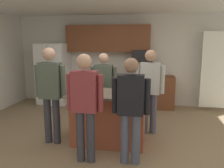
{
  "coord_description": "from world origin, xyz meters",
  "views": [
    {
      "loc": [
        0.93,
        -4.09,
        1.88
      ],
      "look_at": [
        0.14,
        0.27,
        1.05
      ],
      "focal_mm": 37.69,
      "sensor_mm": 36.0,
      "label": 1
    }
  ],
  "objects_px": {
    "tumbler_amber": "(126,93)",
    "glass_dark_ale": "(124,89)",
    "person_guest_right": "(85,101)",
    "person_elder_center": "(104,85)",
    "kitchen_island": "(109,117)",
    "person_host_foreground": "(131,105)",
    "microwave_over_range": "(143,56)",
    "mug_blue_stoneware": "(92,92)",
    "glass_short_whisky": "(116,86)",
    "refrigerator": "(54,74)",
    "mug_ceramic_white": "(92,88)",
    "person_guest_by_door": "(51,89)",
    "person_guest_left": "(150,86)",
    "glass_stout_tall": "(137,92)"
  },
  "relations": [
    {
      "from": "tumbler_amber",
      "to": "glass_dark_ale",
      "type": "relative_size",
      "value": 0.76
    },
    {
      "from": "person_guest_right",
      "to": "person_elder_center",
      "type": "bearing_deg",
      "value": 17.77
    },
    {
      "from": "person_guest_right",
      "to": "tumbler_amber",
      "type": "relative_size",
      "value": 13.26
    },
    {
      "from": "kitchen_island",
      "to": "person_host_foreground",
      "type": "bearing_deg",
      "value": -56.63
    },
    {
      "from": "microwave_over_range",
      "to": "mug_blue_stoneware",
      "type": "xyz_separation_m",
      "value": [
        -0.72,
        -2.78,
        -0.45
      ]
    },
    {
      "from": "kitchen_island",
      "to": "glass_short_whisky",
      "type": "distance_m",
      "value": 0.6
    },
    {
      "from": "mug_blue_stoneware",
      "to": "refrigerator",
      "type": "bearing_deg",
      "value": 125.28
    },
    {
      "from": "kitchen_island",
      "to": "mug_ceramic_white",
      "type": "xyz_separation_m",
      "value": [
        -0.36,
        0.19,
        0.51
      ]
    },
    {
      "from": "microwave_over_range",
      "to": "person_guest_by_door",
      "type": "height_order",
      "value": "person_guest_by_door"
    },
    {
      "from": "kitchen_island",
      "to": "person_guest_left",
      "type": "bearing_deg",
      "value": 39.1
    },
    {
      "from": "kitchen_island",
      "to": "mug_ceramic_white",
      "type": "bearing_deg",
      "value": 152.81
    },
    {
      "from": "person_guest_by_door",
      "to": "person_elder_center",
      "type": "bearing_deg",
      "value": 40.25
    },
    {
      "from": "person_host_foreground",
      "to": "mug_blue_stoneware",
      "type": "relative_size",
      "value": 12.44
    },
    {
      "from": "person_host_foreground",
      "to": "tumbler_amber",
      "type": "xyz_separation_m",
      "value": [
        -0.12,
        0.47,
        0.07
      ]
    },
    {
      "from": "microwave_over_range",
      "to": "glass_stout_tall",
      "type": "height_order",
      "value": "microwave_over_range"
    },
    {
      "from": "person_guest_left",
      "to": "glass_stout_tall",
      "type": "distance_m",
      "value": 0.75
    },
    {
      "from": "person_guest_left",
      "to": "glass_dark_ale",
      "type": "relative_size",
      "value": 10.08
    },
    {
      "from": "mug_ceramic_white",
      "to": "kitchen_island",
      "type": "bearing_deg",
      "value": -27.19
    },
    {
      "from": "mug_ceramic_white",
      "to": "person_guest_left",
      "type": "bearing_deg",
      "value": 20.2
    },
    {
      "from": "person_host_foreground",
      "to": "glass_dark_ale",
      "type": "bearing_deg",
      "value": -17.15
    },
    {
      "from": "refrigerator",
      "to": "person_host_foreground",
      "type": "xyz_separation_m",
      "value": [
        2.6,
        -3.12,
        0.04
      ]
    },
    {
      "from": "glass_short_whisky",
      "to": "tumbler_amber",
      "type": "height_order",
      "value": "glass_short_whisky"
    },
    {
      "from": "microwave_over_range",
      "to": "glass_dark_ale",
      "type": "relative_size",
      "value": 3.33
    },
    {
      "from": "refrigerator",
      "to": "person_host_foreground",
      "type": "bearing_deg",
      "value": -50.11
    },
    {
      "from": "glass_stout_tall",
      "to": "glass_dark_ale",
      "type": "xyz_separation_m",
      "value": [
        -0.24,
        0.09,
        0.02
      ]
    },
    {
      "from": "glass_short_whisky",
      "to": "person_elder_center",
      "type": "bearing_deg",
      "value": 124.55
    },
    {
      "from": "refrigerator",
      "to": "glass_dark_ale",
      "type": "xyz_separation_m",
      "value": [
        2.42,
        -2.46,
        0.13
      ]
    },
    {
      "from": "glass_short_whisky",
      "to": "glass_stout_tall",
      "type": "height_order",
      "value": "glass_short_whisky"
    },
    {
      "from": "person_guest_by_door",
      "to": "person_elder_center",
      "type": "xyz_separation_m",
      "value": [
        0.76,
        0.97,
        -0.09
      ]
    },
    {
      "from": "person_elder_center",
      "to": "glass_short_whisky",
      "type": "bearing_deg",
      "value": 15.33
    },
    {
      "from": "kitchen_island",
      "to": "glass_dark_ale",
      "type": "xyz_separation_m",
      "value": [
        0.27,
        -0.05,
        0.55
      ]
    },
    {
      "from": "glass_short_whisky",
      "to": "mug_ceramic_white",
      "type": "relative_size",
      "value": 1.19
    },
    {
      "from": "glass_dark_ale",
      "to": "glass_short_whisky",
      "type": "bearing_deg",
      "value": 121.77
    },
    {
      "from": "person_guest_by_door",
      "to": "glass_dark_ale",
      "type": "distance_m",
      "value": 1.31
    },
    {
      "from": "mug_ceramic_white",
      "to": "glass_stout_tall",
      "type": "bearing_deg",
      "value": -20.46
    },
    {
      "from": "microwave_over_range",
      "to": "mug_ceramic_white",
      "type": "distance_m",
      "value": 2.53
    },
    {
      "from": "kitchen_island",
      "to": "glass_stout_tall",
      "type": "xyz_separation_m",
      "value": [
        0.52,
        -0.14,
        0.53
      ]
    },
    {
      "from": "person_guest_left",
      "to": "mug_blue_stoneware",
      "type": "bearing_deg",
      "value": 1.47
    },
    {
      "from": "kitchen_island",
      "to": "person_guest_by_door",
      "type": "relative_size",
      "value": 0.81
    },
    {
      "from": "person_guest_by_door",
      "to": "person_guest_right",
      "type": "height_order",
      "value": "person_guest_by_door"
    },
    {
      "from": "tumbler_amber",
      "to": "mug_ceramic_white",
      "type": "xyz_separation_m",
      "value": [
        -0.7,
        0.42,
        -0.02
      ]
    },
    {
      "from": "person_guest_left",
      "to": "person_guest_by_door",
      "type": "relative_size",
      "value": 0.97
    },
    {
      "from": "tumbler_amber",
      "to": "glass_dark_ale",
      "type": "distance_m",
      "value": 0.19
    },
    {
      "from": "person_elder_center",
      "to": "tumbler_amber",
      "type": "relative_size",
      "value": 12.7
    },
    {
      "from": "refrigerator",
      "to": "tumbler_amber",
      "type": "bearing_deg",
      "value": -46.77
    },
    {
      "from": "person_guest_right",
      "to": "microwave_over_range",
      "type": "bearing_deg",
      "value": 4.5
    },
    {
      "from": "person_elder_center",
      "to": "tumbler_amber",
      "type": "bearing_deg",
      "value": 12.33
    },
    {
      "from": "mug_blue_stoneware",
      "to": "person_guest_right",
      "type": "bearing_deg",
      "value": -86.11
    },
    {
      "from": "person_guest_by_door",
      "to": "mug_ceramic_white",
      "type": "bearing_deg",
      "value": 19.16
    },
    {
      "from": "kitchen_island",
      "to": "person_elder_center",
      "type": "relative_size",
      "value": 0.89
    }
  ]
}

